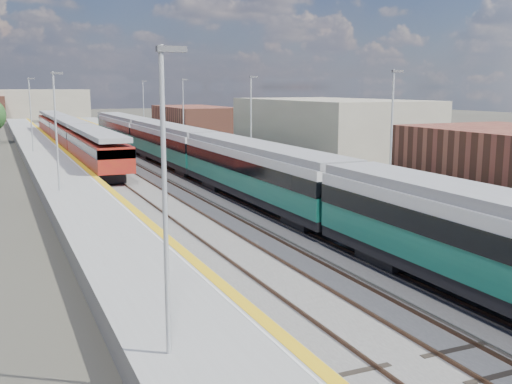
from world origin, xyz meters
TOP-DOWN VIEW (x-y plane):
  - ground at (0.00, 50.00)m, footprint 320.00×320.00m
  - ballast_bed at (-2.25, 52.50)m, footprint 10.50×155.00m
  - tracks at (-1.65, 54.18)m, footprint 8.96×160.00m
  - platform_right at (5.28, 52.49)m, footprint 4.70×155.00m
  - platform_left at (-9.05, 52.49)m, footprint 4.30×155.00m
  - green_train at (1.50, 39.34)m, footprint 3.04×84.64m
  - red_train at (-5.50, 68.69)m, footprint 2.90×58.84m
  - tree_d at (23.58, 64.32)m, footprint 4.50×4.50m

SIDE VIEW (x-z plane):
  - ground at x=0.00m, z-range 0.00..0.00m
  - ballast_bed at x=-2.25m, z-range 0.00..0.06m
  - tracks at x=-1.65m, z-range 0.02..0.19m
  - platform_left at x=-9.05m, z-range -3.74..4.78m
  - platform_right at x=5.28m, z-range -3.72..4.80m
  - red_train at x=-5.50m, z-range 0.33..4.00m
  - green_train at x=1.50m, z-range 0.68..4.04m
  - tree_d at x=23.58m, z-range 0.79..6.89m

